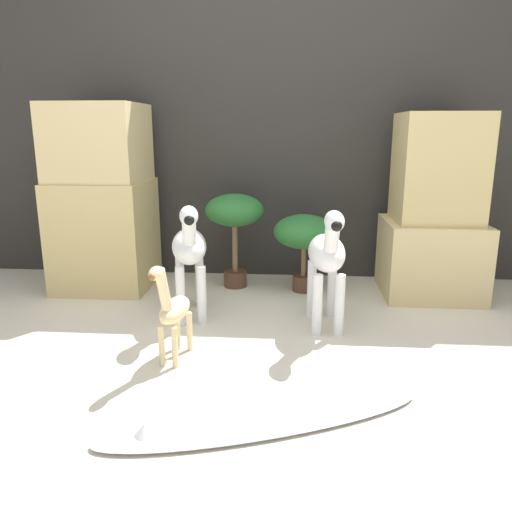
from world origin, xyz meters
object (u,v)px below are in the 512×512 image
Objects in this scene: giraffe_figurine at (173,310)px; potted_palm_back at (235,216)px; zebra_right at (327,257)px; potted_palm_front at (304,235)px; zebra_left at (189,250)px; surfboard at (262,418)px.

giraffe_figurine is 0.78× the size of potted_palm_back.
zebra_right is 1.35× the size of giraffe_figurine.
potted_palm_front reaches higher than giraffe_figurine.
zebra_left is 1.35× the size of giraffe_figurine.
potted_palm_back is 1.77m from surfboard.
zebra_left reaches higher than giraffe_figurine.
giraffe_figurine reaches higher than surfboard.
giraffe_figurine is at bearing -119.60° from potted_palm_front.
surfboard is (-0.29, -0.97, -0.39)m from zebra_right.
potted_palm_back is 0.51× the size of surfboard.
zebra_left reaches higher than potted_palm_front.
zebra_right reaches higher than surfboard.
zebra_right is 0.65m from potted_palm_front.
potted_palm_back is at bearing 82.47° from giraffe_figurine.
giraffe_figurine is at bearing 132.75° from surfboard.
zebra_right reaches higher than potted_palm_front.
zebra_right reaches higher than potted_palm_back.
surfboard is at bearing -65.33° from zebra_left.
giraffe_figurine is 0.71m from surfboard.
zebra_left is at bearing -140.82° from potted_palm_front.
potted_palm_back is at bearing 100.09° from surfboard.
zebra_left is (-0.78, 0.09, 0.00)m from zebra_right.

